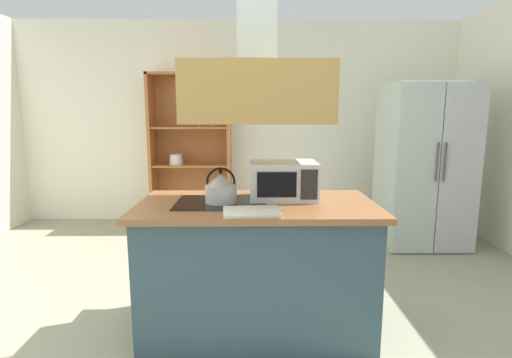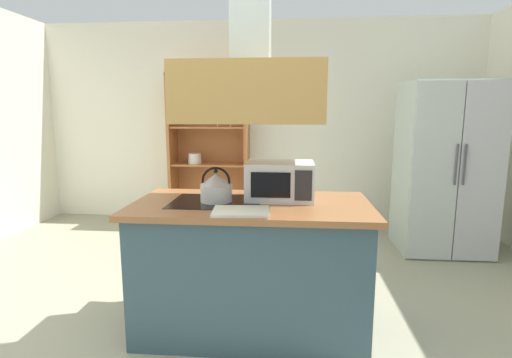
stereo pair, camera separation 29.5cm
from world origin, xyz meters
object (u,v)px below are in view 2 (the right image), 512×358
object	(u,v)px
dish_cabinet	(210,157)
cutting_board	(241,211)
microwave	(280,181)
kettle	(216,187)
refrigerator	(444,168)

from	to	relation	value
dish_cabinet	cutting_board	world-z (taller)	dish_cabinet
microwave	kettle	bearing A→B (deg)	-163.79
dish_cabinet	refrigerator	bearing A→B (deg)	-18.89
refrigerator	dish_cabinet	bearing A→B (deg)	161.11
cutting_board	kettle	bearing A→B (deg)	126.59
microwave	cutting_board	bearing A→B (deg)	-119.04
cutting_board	microwave	size ratio (longest dim) A/B	0.74
dish_cabinet	microwave	xyz separation A→B (m)	(1.03, -2.58, 0.14)
dish_cabinet	kettle	world-z (taller)	dish_cabinet
kettle	cutting_board	xyz separation A→B (m)	(0.20, -0.27, -0.09)
microwave	dish_cabinet	bearing A→B (deg)	111.73
refrigerator	microwave	distance (m)	2.37
kettle	microwave	xyz separation A→B (m)	(0.42, 0.12, 0.03)
cutting_board	dish_cabinet	bearing A→B (deg)	105.17
kettle	refrigerator	bearing A→B (deg)	39.54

